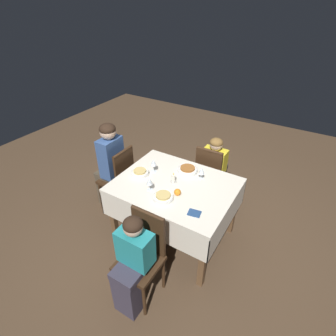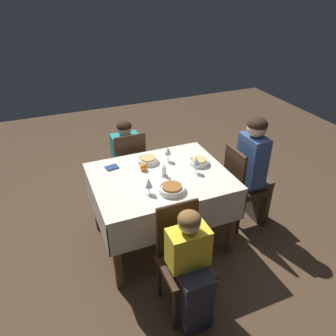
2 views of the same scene
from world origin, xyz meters
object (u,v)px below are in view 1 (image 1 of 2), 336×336
Objects in this scene: wine_glass_south at (150,182)px; orange_fruit at (177,192)px; bowl_west at (140,172)px; bowl_south at (163,197)px; dining_table at (175,192)px; wine_glass_west at (153,163)px; candle_centerpiece at (173,179)px; wine_glass_north at (202,171)px; chair_south at (143,253)px; person_child_yellow at (215,166)px; person_adult_denim at (109,162)px; person_child_teal at (132,263)px; napkin_red_folded at (194,213)px; chair_west at (119,177)px; chair_north at (210,174)px; bowl_north at (188,170)px.

orange_fruit is (0.28, 0.08, -0.07)m from wine_glass_south.
wine_glass_south is 0.30m from orange_fruit.
bowl_south is (0.44, -0.22, -0.00)m from bowl_west.
dining_table is 0.40m from wine_glass_west.
wine_glass_north is at bearing 44.08° from candle_centerpiece.
chair_south is at bearing -62.67° from wine_glass_south.
wine_glass_west is (-0.43, -0.81, 0.35)m from person_child_yellow.
wine_glass_north is (1.19, 0.16, 0.18)m from person_adult_denim.
person_child_teal is 1.10m from wine_glass_west.
napkin_red_folded is (0.80, -0.25, -0.02)m from bowl_west.
bowl_west is at bearing 153.61° from bowl_south.
chair_west is at bearing 40.41° from person_child_yellow.
napkin_red_folded is at bearing -30.02° from orange_fruit.
chair_south reaches higher than napkin_red_folded.
dining_table is at bearing -13.13° from wine_glass_west.
chair_west reaches higher than napkin_red_folded.
chair_north is 1.09m from napkin_red_folded.
bowl_south is at bearing -85.38° from dining_table.
wine_glass_west is 1.32× the size of candle_centerpiece.
candle_centerpiece reaches higher than orange_fruit.
person_child_yellow is 4.29× the size of bowl_north.
person_child_yellow is (0.11, 0.89, -0.13)m from dining_table.
chair_north is (0.11, 0.73, -0.16)m from dining_table.
person_adult_denim is 1.42m from napkin_red_folded.
chair_south is 0.81m from candle_centerpiece.
bowl_north is at bearing 104.03° from orange_fruit.
dining_table is 5.42× the size of bowl_north.
orange_fruit is at bearing 90.17° from person_child_yellow.
chair_west reaches higher than candle_centerpiece.
wine_glass_west is at bearing 62.19° from person_child_yellow.
wine_glass_north reaches higher than bowl_west.
candle_centerpiece is (0.97, -0.05, 0.13)m from person_adult_denim.
wine_glass_south is 1.22× the size of candle_centerpiece.
person_child_teal is (0.95, -0.96, 0.05)m from chair_west.
chair_north is at bearing 89.52° from chair_south.
chair_west is 7.15× the size of napkin_red_folded.
bowl_west is 1.35× the size of wine_glass_north.
orange_fruit is at bearing -102.14° from wine_glass_north.
wine_glass_west is at bearing 151.88° from napkin_red_folded.
person_child_teal reaches higher than bowl_south.
bowl_north is at bearing 95.12° from chair_south.
orange_fruit is (0.00, -1.03, 0.27)m from person_child_yellow.
candle_centerpiece is (0.14, 0.24, -0.06)m from wine_glass_south.
bowl_west is at bearing 162.67° from napkin_red_folded.
dining_table is at bearing 141.51° from napkin_red_folded.
chair_north is 1.05m from wine_glass_south.
chair_north and wine_glass_south have the same top height.
orange_fruit reaches higher than bowl_north.
candle_centerpiece is at bearing 152.84° from dining_table.
wine_glass_north is at bearing 97.70° from person_adult_denim.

